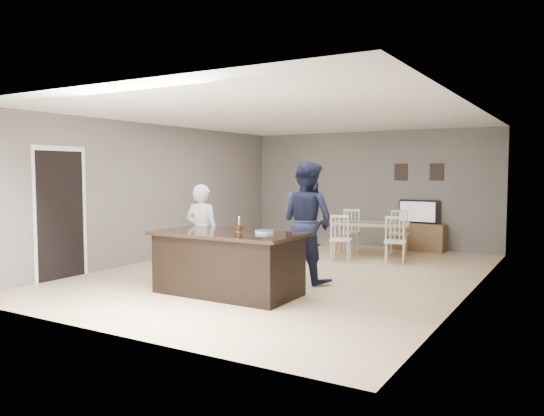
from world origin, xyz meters
The scene contains 14 objects.
floor centered at (0.00, 0.00, 0.00)m, with size 8.00×8.00×0.00m, color tan.
room_shell centered at (0.00, 0.00, 1.68)m, with size 8.00×8.00×8.00m.
kitchen_island centered at (0.00, -1.80, 0.45)m, with size 2.15×1.10×0.90m.
tv_console centered at (1.20, 3.77, 0.30)m, with size 1.20×0.40×0.60m, color brown.
television centered at (1.20, 3.84, 0.86)m, with size 0.91×0.12×0.53m, color black.
tv_screen_glow centered at (1.20, 3.76, 0.87)m, with size 0.78×0.78×0.00m, color #CA6B16.
picture_frames centered at (1.15, 3.98, 1.75)m, with size 1.10×0.02×0.38m.
doorway centered at (-2.99, -2.30, 1.26)m, with size 0.00×2.10×2.65m.
woman centered at (-0.90, -1.25, 0.78)m, with size 0.57×0.37×1.56m, color silver.
man centered at (0.59, -0.45, 0.96)m, with size 0.94×0.73×1.93m, color #171A32.
birthday_cake centered at (0.12, -1.70, 0.95)m, with size 0.14×0.14×0.22m.
plate_stack centered at (0.52, -1.65, 0.92)m, with size 0.27×0.27×0.04m.
dining_table centered at (0.64, 2.37, 0.59)m, with size 1.81×2.01×0.92m.
floor_lamp centered at (-1.14, 3.36, 1.46)m, with size 0.28×0.28×1.88m.
Camera 1 is at (4.38, -7.97, 1.77)m, focal length 35.00 mm.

